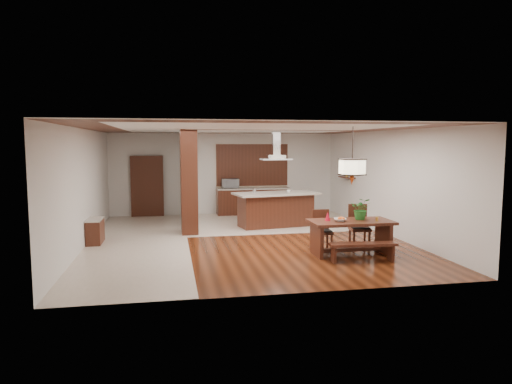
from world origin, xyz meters
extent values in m
plane|color=#3A190A|center=(0.00, 0.00, 0.00)|extent=(9.00, 9.00, 0.00)
cube|color=white|center=(0.00, 0.00, 2.90)|extent=(8.00, 9.00, 0.04)
cube|color=silver|center=(0.00, 4.50, 1.45)|extent=(8.00, 0.04, 2.90)
cube|color=silver|center=(0.00, -4.50, 1.45)|extent=(8.00, 0.04, 2.90)
cube|color=silver|center=(-4.00, 0.00, 1.45)|extent=(0.04, 9.00, 2.90)
cube|color=silver|center=(4.00, 0.00, 1.45)|extent=(0.04, 9.00, 2.90)
cube|color=beige|center=(-2.75, 0.00, 0.01)|extent=(2.50, 9.00, 0.01)
cube|color=beige|center=(1.25, 2.50, 0.01)|extent=(5.50, 4.00, 0.01)
cube|color=#39190E|center=(0.00, 0.00, 2.88)|extent=(8.00, 9.00, 0.02)
cube|color=#32170E|center=(-1.40, 1.20, 1.45)|extent=(0.45, 1.00, 2.90)
cube|color=silver|center=(-1.40, 3.30, 1.45)|extent=(0.18, 2.40, 2.90)
cube|color=#32170E|center=(-3.81, 0.20, 0.32)|extent=(0.37, 0.88, 0.63)
cube|color=#32170E|center=(-2.70, 4.40, 1.05)|extent=(1.10, 0.20, 2.10)
cube|color=#32170E|center=(1.00, 4.20, 0.45)|extent=(2.60, 0.60, 0.90)
cube|color=#BEB4A6|center=(1.00, 4.20, 0.92)|extent=(2.60, 0.62, 0.05)
cube|color=#A26B30|center=(1.00, 4.46, 1.75)|extent=(2.60, 0.08, 1.50)
cube|color=#32170E|center=(3.87, 2.60, 1.40)|extent=(0.26, 0.90, 0.04)
cube|color=#32170E|center=(3.87, 2.60, 1.80)|extent=(0.26, 0.90, 0.04)
cube|color=#32170E|center=(2.10, -2.08, 0.75)|extent=(1.87, 0.94, 0.06)
cube|color=#32170E|center=(1.29, -2.08, 0.36)|extent=(0.08, 0.75, 0.72)
cube|color=#32170E|center=(2.91, -2.08, 0.36)|extent=(0.08, 0.75, 0.72)
imported|color=#236923|center=(2.38, -2.01, 1.03)|extent=(0.57, 0.54, 0.50)
imported|color=beige|center=(1.82, -2.15, 0.81)|extent=(0.34, 0.34, 0.07)
cone|color=red|center=(1.58, -1.99, 0.88)|extent=(0.15, 0.15, 0.20)
cylinder|color=gold|center=(2.67, -2.21, 0.82)|extent=(0.07, 0.07, 0.09)
cube|color=#32170E|center=(1.23, 1.67, 0.49)|extent=(2.31, 1.19, 0.99)
cube|color=#BEB4A6|center=(1.23, 1.62, 1.02)|extent=(2.68, 1.51, 0.05)
imported|color=white|center=(1.59, 1.54, 1.09)|extent=(0.14, 0.14, 0.09)
imported|color=#BABDC2|center=(0.17, 4.21, 1.12)|extent=(0.62, 0.43, 0.33)
camera|label=1|loc=(-1.92, -11.72, 2.52)|focal=32.00mm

